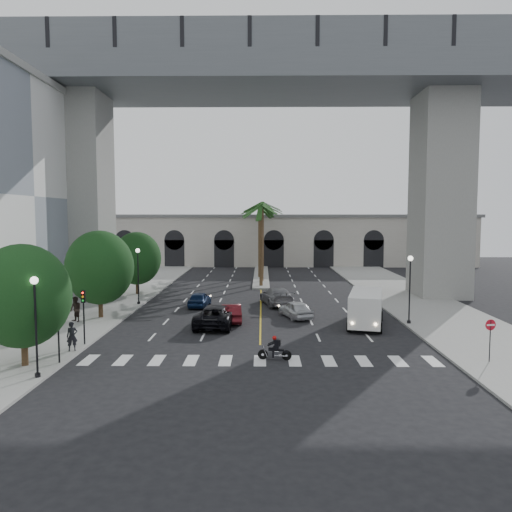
# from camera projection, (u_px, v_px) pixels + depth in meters

# --- Properties ---
(ground) EXTENTS (140.00, 140.00, 0.00)m
(ground) POSITION_uv_depth(u_px,v_px,m) (260.00, 354.00, 30.43)
(ground) COLOR black
(ground) RESTS_ON ground
(sidewalk_left) EXTENTS (8.00, 100.00, 0.15)m
(sidewalk_left) POSITION_uv_depth(u_px,v_px,m) (97.00, 307.00, 45.56)
(sidewalk_left) COLOR gray
(sidewalk_left) RESTS_ON ground
(sidewalk_right) EXTENTS (8.00, 100.00, 0.15)m
(sidewalk_right) POSITION_uv_depth(u_px,v_px,m) (426.00, 307.00, 45.19)
(sidewalk_right) COLOR gray
(sidewalk_right) RESTS_ON ground
(median) EXTENTS (2.00, 24.00, 0.20)m
(median) POSITION_uv_depth(u_px,v_px,m) (261.00, 276.00, 68.29)
(median) COLOR gray
(median) RESTS_ON ground
(pier_building) EXTENTS (71.00, 10.50, 8.50)m
(pier_building) POSITION_uv_depth(u_px,v_px,m) (261.00, 239.00, 84.89)
(pier_building) COLOR beige
(pier_building) RESTS_ON ground
(bridge) EXTENTS (75.00, 13.00, 26.00)m
(bridge) POSITION_uv_depth(u_px,v_px,m) (295.00, 116.00, 50.78)
(bridge) COLOR gray
(bridge) RESTS_ON ground
(palm_a) EXTENTS (3.20, 3.20, 10.30)m
(palm_a) POSITION_uv_depth(u_px,v_px,m) (261.00, 209.00, 57.58)
(palm_a) COLOR #47331E
(palm_a) RESTS_ON ground
(palm_b) EXTENTS (3.20, 3.20, 10.60)m
(palm_b) POSITION_uv_depth(u_px,v_px,m) (262.00, 207.00, 61.55)
(palm_b) COLOR #47331E
(palm_b) RESTS_ON ground
(palm_c) EXTENTS (3.20, 3.20, 10.10)m
(palm_c) POSITION_uv_depth(u_px,v_px,m) (260.00, 211.00, 65.57)
(palm_c) COLOR #47331E
(palm_c) RESTS_ON ground
(palm_d) EXTENTS (3.20, 3.20, 10.90)m
(palm_d) POSITION_uv_depth(u_px,v_px,m) (262.00, 206.00, 69.49)
(palm_d) COLOR #47331E
(palm_d) RESTS_ON ground
(palm_e) EXTENTS (3.20, 3.20, 10.40)m
(palm_e) POSITION_uv_depth(u_px,v_px,m) (261.00, 210.00, 73.52)
(palm_e) COLOR #47331E
(palm_e) RESTS_ON ground
(palm_f) EXTENTS (3.20, 3.20, 10.70)m
(palm_f) POSITION_uv_depth(u_px,v_px,m) (263.00, 208.00, 77.48)
(palm_f) COLOR #47331E
(palm_f) RESTS_ON ground
(street_tree_near) EXTENTS (5.20, 5.20, 6.89)m
(street_tree_near) POSITION_uv_depth(u_px,v_px,m) (23.00, 296.00, 27.27)
(street_tree_near) COLOR #382616
(street_tree_near) RESTS_ON ground
(street_tree_mid) EXTENTS (5.44, 5.44, 7.21)m
(street_tree_mid) POSITION_uv_depth(u_px,v_px,m) (100.00, 267.00, 40.21)
(street_tree_mid) COLOR #382616
(street_tree_mid) RESTS_ON ground
(street_tree_far) EXTENTS (5.04, 5.04, 6.68)m
(street_tree_far) POSITION_uv_depth(u_px,v_px,m) (137.00, 258.00, 52.19)
(street_tree_far) COLOR #382616
(street_tree_far) RESTS_ON ground
(lamp_post_left_near) EXTENTS (0.40, 0.40, 5.35)m
(lamp_post_left_near) POSITION_uv_depth(u_px,v_px,m) (36.00, 318.00, 25.33)
(lamp_post_left_near) COLOR black
(lamp_post_left_near) RESTS_ON ground
(lamp_post_left_far) EXTENTS (0.40, 0.40, 5.35)m
(lamp_post_left_far) POSITION_uv_depth(u_px,v_px,m) (138.00, 271.00, 46.25)
(lamp_post_left_far) COLOR black
(lamp_post_left_far) RESTS_ON ground
(lamp_post_right) EXTENTS (0.40, 0.40, 5.35)m
(lamp_post_right) POSITION_uv_depth(u_px,v_px,m) (410.00, 284.00, 38.00)
(lamp_post_right) COLOR black
(lamp_post_right) RESTS_ON ground
(traffic_signal_near) EXTENTS (0.25, 0.18, 3.65)m
(traffic_signal_near) POSITION_uv_depth(u_px,v_px,m) (58.00, 321.00, 27.87)
(traffic_signal_near) COLOR black
(traffic_signal_near) RESTS_ON ground
(traffic_signal_far) EXTENTS (0.25, 0.18, 3.65)m
(traffic_signal_far) POSITION_uv_depth(u_px,v_px,m) (84.00, 308.00, 31.86)
(traffic_signal_far) COLOR black
(traffic_signal_far) RESTS_ON ground
(motorcycle_rider) EXTENTS (1.98, 0.54, 1.43)m
(motorcycle_rider) POSITION_uv_depth(u_px,v_px,m) (276.00, 349.00, 29.06)
(motorcycle_rider) COLOR black
(motorcycle_rider) RESTS_ON ground
(car_a) EXTENTS (2.99, 4.51, 1.43)m
(car_a) POSITION_uv_depth(u_px,v_px,m) (295.00, 309.00, 40.94)
(car_a) COLOR silver
(car_a) RESTS_ON ground
(car_b) EXTENTS (1.93, 4.48, 1.43)m
(car_b) POSITION_uv_depth(u_px,v_px,m) (231.00, 313.00, 39.42)
(car_b) COLOR #4E0F15
(car_b) RESTS_ON ground
(car_c) EXTENTS (3.26, 6.17, 1.65)m
(car_c) POSITION_uv_depth(u_px,v_px,m) (216.00, 316.00, 37.81)
(car_c) COLOR black
(car_c) RESTS_ON ground
(car_d) EXTENTS (3.46, 6.07, 1.66)m
(car_d) POSITION_uv_depth(u_px,v_px,m) (277.00, 296.00, 46.71)
(car_d) COLOR slate
(car_d) RESTS_ON ground
(car_e) EXTENTS (1.97, 4.20, 1.39)m
(car_e) POSITION_uv_depth(u_px,v_px,m) (200.00, 299.00, 45.86)
(car_e) COLOR #0E2045
(car_e) RESTS_ON ground
(cargo_van) EXTENTS (3.70, 6.52, 2.62)m
(cargo_van) POSITION_uv_depth(u_px,v_px,m) (366.00, 307.00, 37.72)
(cargo_van) COLOR silver
(cargo_van) RESTS_ON ground
(pedestrian_a) EXTENTS (0.77, 0.67, 1.78)m
(pedestrian_a) POSITION_uv_depth(u_px,v_px,m) (72.00, 336.00, 30.45)
(pedestrian_a) COLOR black
(pedestrian_a) RESTS_ON sidewalk_left
(pedestrian_b) EXTENTS (1.21, 1.16, 1.97)m
(pedestrian_b) POSITION_uv_depth(u_px,v_px,m) (76.00, 309.00, 38.67)
(pedestrian_b) COLOR black
(pedestrian_b) RESTS_ON sidewalk_left
(do_not_enter_sign) EXTENTS (0.63, 0.14, 2.58)m
(do_not_enter_sign) POSITION_uv_depth(u_px,v_px,m) (490.00, 332.00, 28.09)
(do_not_enter_sign) COLOR black
(do_not_enter_sign) RESTS_ON ground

